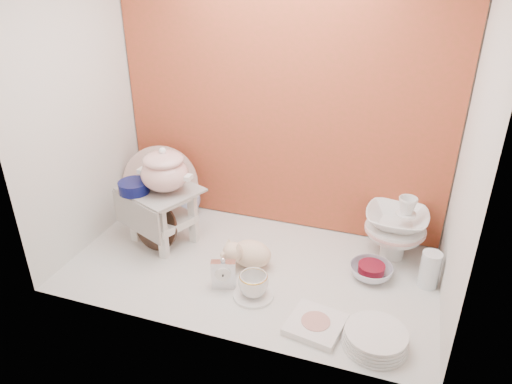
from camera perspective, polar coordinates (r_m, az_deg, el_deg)
ground at (r=2.43m, az=-0.61°, el=-8.98°), size 1.80×1.80×0.00m
niche_shell at (r=2.19m, az=0.89°, el=13.89°), size 1.86×1.03×1.53m
step_stool at (r=2.60m, az=-11.05°, el=-2.71°), size 0.47×0.45×0.32m
soup_tureen at (r=2.45m, az=-10.90°, el=2.65°), size 0.33×0.33×0.24m
cobalt_bowl at (r=2.51m, az=-14.36°, el=0.59°), size 0.20×0.20×0.06m
floral_platter at (r=2.82m, az=-11.33°, el=1.04°), size 0.46×0.24×0.43m
blue_white_vase at (r=2.85m, az=-9.12°, el=-0.44°), size 0.31×0.31×0.25m
lacquer_tray at (r=2.57m, az=-11.89°, el=-3.96°), size 0.28×0.12×0.26m
mantel_clock at (r=2.26m, az=-3.90°, el=-9.62°), size 0.12×0.07×0.17m
plush_pig at (r=2.39m, az=-0.55°, el=-7.35°), size 0.30×0.25×0.15m
teacup_saucer at (r=2.25m, az=-0.31°, el=-12.20°), size 0.24×0.24×0.01m
gold_rim_teacup at (r=2.21m, az=-0.31°, el=-10.99°), size 0.15×0.15×0.11m
lattice_dish at (r=2.11m, az=7.12°, el=-15.41°), size 0.26×0.26×0.03m
dinner_plate_stack at (r=2.06m, az=14.08°, el=-16.60°), size 0.30×0.30×0.07m
crystal_bowl at (r=2.41m, az=13.57°, el=-9.20°), size 0.25×0.25×0.06m
clear_glass_vase at (r=2.40m, az=20.04°, el=-8.70°), size 0.12×0.12×0.18m
porcelain_tower at (r=2.52m, az=16.33°, el=-3.98°), size 0.38×0.38×0.35m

